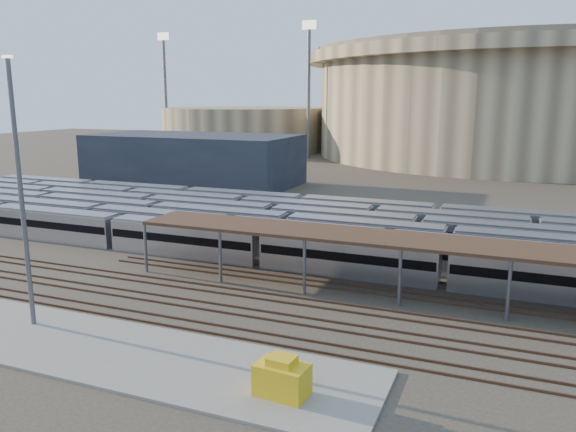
% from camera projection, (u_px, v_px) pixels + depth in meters
% --- Properties ---
extents(ground, '(420.00, 420.00, 0.00)m').
position_uv_depth(ground, '(209.00, 285.00, 53.06)').
color(ground, '#383026').
rests_on(ground, ground).
extents(apron, '(50.00, 9.00, 0.20)m').
position_uv_depth(apron, '(47.00, 337.00, 41.27)').
color(apron, gray).
rests_on(apron, ground).
extents(subway_trains, '(122.76, 23.90, 3.60)m').
position_uv_depth(subway_trains, '(266.00, 224.00, 70.35)').
color(subway_trains, '#B9B9BE').
rests_on(subway_trains, ground).
extents(inspection_shed, '(60.30, 6.00, 5.30)m').
position_uv_depth(inspection_shed, '(458.00, 247.00, 47.60)').
color(inspection_shed, '#57575B').
rests_on(inspection_shed, ground).
extents(empty_tracks, '(170.00, 9.62, 0.18)m').
position_uv_depth(empty_tracks, '(180.00, 302.00, 48.51)').
color(empty_tracks, '#4C3323').
rests_on(empty_tracks, ground).
extents(stadium, '(124.00, 124.00, 32.50)m').
position_uv_depth(stadium, '(516.00, 101.00, 167.48)').
color(stadium, tan).
rests_on(stadium, ground).
extents(secondary_arena, '(56.00, 56.00, 14.00)m').
position_uv_depth(secondary_arena, '(246.00, 128.00, 191.52)').
color(secondary_arena, tan).
rests_on(secondary_arena, ground).
extents(service_building, '(42.00, 20.00, 10.00)m').
position_uv_depth(service_building, '(194.00, 159.00, 114.74)').
color(service_building, '#1E232D').
rests_on(service_building, ground).
extents(floodlight_0, '(4.00, 1.00, 38.40)m').
position_uv_depth(floodlight_0, '(309.00, 86.00, 159.56)').
color(floodlight_0, '#57575B').
rests_on(floodlight_0, ground).
extents(floodlight_1, '(4.00, 1.00, 38.40)m').
position_uv_depth(floodlight_1, '(165.00, 88.00, 188.78)').
color(floodlight_1, '#57575B').
rests_on(floodlight_1, ground).
extents(floodlight_3, '(4.00, 1.00, 38.40)m').
position_uv_depth(floodlight_3, '(410.00, 88.00, 197.58)').
color(floodlight_3, '#57575B').
rests_on(floodlight_3, ground).
extents(yard_light_pole, '(0.82, 0.36, 20.12)m').
position_uv_depth(yard_light_pole, '(21.00, 195.00, 41.50)').
color(yard_light_pole, '#57575B').
rests_on(yard_light_pole, apron).
extents(yellow_equipment, '(3.24, 2.19, 1.93)m').
position_uv_depth(yellow_equipment, '(282.00, 380.00, 32.96)').
color(yellow_equipment, gold).
rests_on(yellow_equipment, apron).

